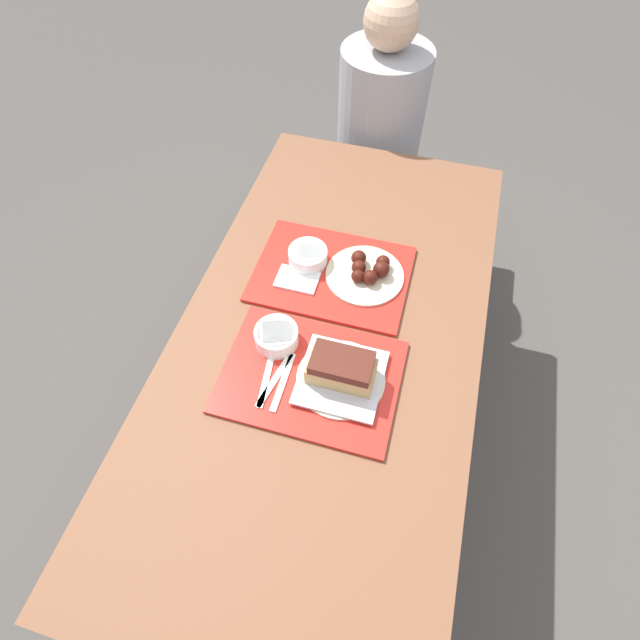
{
  "coord_description": "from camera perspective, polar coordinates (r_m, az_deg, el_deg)",
  "views": [
    {
      "loc": [
        0.18,
        -0.73,
        1.86
      ],
      "look_at": [
        -0.03,
        0.0,
        0.76
      ],
      "focal_mm": 28.0,
      "sensor_mm": 36.0,
      "label": 1
    }
  ],
  "objects": [
    {
      "name": "plastic_spoon_near",
      "position": [
        1.28,
        -6.13,
        -6.56
      ],
      "size": [
        0.04,
        0.17,
        0.0
      ],
      "color": "white",
      "rests_on": "tray_near"
    },
    {
      "name": "napkin_far",
      "position": [
        1.45,
        -2.61,
        4.66
      ],
      "size": [
        0.12,
        0.09,
        0.01
      ],
      "color": "white",
      "rests_on": "tray_far"
    },
    {
      "name": "condiment_packet",
      "position": [
        1.31,
        -0.01,
        -3.55
      ],
      "size": [
        0.04,
        0.03,
        0.01
      ],
      "color": "#A59E93",
      "rests_on": "tray_near"
    },
    {
      "name": "plastic_knife_near",
      "position": [
        1.27,
        -4.24,
        -7.06
      ],
      "size": [
        0.02,
        0.17,
        0.0
      ],
      "color": "white",
      "rests_on": "tray_near"
    },
    {
      "name": "tray_near",
      "position": [
        1.28,
        -1.09,
        -6.47
      ],
      "size": [
        0.45,
        0.33,
        0.01
      ],
      "color": "red",
      "rests_on": "picnic_table"
    },
    {
      "name": "bowl_coleslaw_near",
      "position": [
        1.31,
        -5.0,
        -1.83
      ],
      "size": [
        0.12,
        0.12,
        0.05
      ],
      "color": "white",
      "rests_on": "tray_near"
    },
    {
      "name": "picnic_table",
      "position": [
        1.44,
        0.99,
        -3.41
      ],
      "size": [
        0.82,
        1.65,
        0.72
      ],
      "color": "brown",
      "rests_on": "ground_plane"
    },
    {
      "name": "tray_far",
      "position": [
        1.48,
        1.37,
        5.31
      ],
      "size": [
        0.45,
        0.33,
        0.01
      ],
      "color": "red",
      "rests_on": "picnic_table"
    },
    {
      "name": "wings_plate_far",
      "position": [
        1.46,
        5.4,
        5.56
      ],
      "size": [
        0.23,
        0.23,
        0.06
      ],
      "color": "beige",
      "rests_on": "tray_far"
    },
    {
      "name": "ground_plane",
      "position": [
        2.0,
        0.73,
        -12.96
      ],
      "size": [
        12.0,
        12.0,
        0.0
      ],
      "primitive_type": "plane",
      "color": "#4C4742"
    },
    {
      "name": "brisket_sandwich_plate",
      "position": [
        1.24,
        2.44,
        -5.99
      ],
      "size": [
        0.23,
        0.23,
        0.1
      ],
      "color": "beige",
      "rests_on": "tray_near"
    },
    {
      "name": "person_seated_across",
      "position": [
        2.12,
        7.05,
        22.69
      ],
      "size": [
        0.34,
        0.34,
        0.73
      ],
      "color": "#9E9EA3",
      "rests_on": "picnic_bench_far"
    },
    {
      "name": "picnic_bench_far",
      "position": [
        2.33,
        7.9,
        14.51
      ],
      "size": [
        0.78,
        0.28,
        0.44
      ],
      "color": "brown",
      "rests_on": "ground_plane"
    },
    {
      "name": "plastic_fork_near",
      "position": [
        1.27,
        -5.19,
        -6.81
      ],
      "size": [
        0.05,
        0.17,
        0.0
      ],
      "color": "white",
      "rests_on": "tray_near"
    },
    {
      "name": "bowl_coleslaw_far",
      "position": [
        1.48,
        -1.4,
        7.35
      ],
      "size": [
        0.12,
        0.12,
        0.05
      ],
      "color": "white",
      "rests_on": "tray_far"
    }
  ]
}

